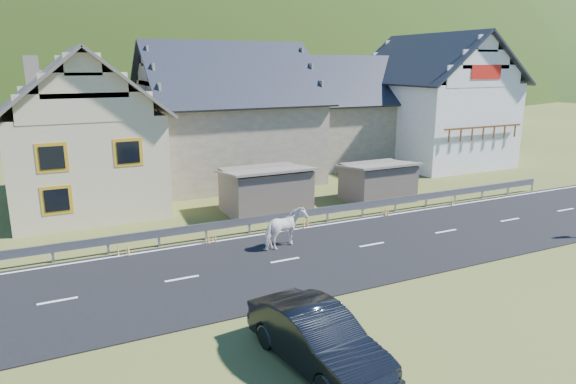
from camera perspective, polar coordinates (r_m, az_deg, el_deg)
ground at (r=21.73m, az=9.29°, el=-5.89°), size 160.00×160.00×0.00m
road at (r=21.72m, az=9.29°, el=-5.84°), size 60.00×7.00×0.04m
lane_markings at (r=21.71m, az=9.30°, el=-5.78°), size 60.00×6.60×0.01m
guardrail at (r=24.50m, az=4.43°, el=-2.05°), size 28.10×0.09×0.75m
shed_left at (r=25.92m, az=-2.51°, el=0.11°), size 4.30×3.30×2.40m
shed_right at (r=28.66m, az=9.92°, el=1.06°), size 3.80×2.90×2.20m
house_cream at (r=28.84m, az=-22.03°, el=7.11°), size 7.80×9.80×8.30m
house_stone_a at (r=33.56m, az=-6.82°, el=9.34°), size 10.80×9.80×8.90m
house_stone_b at (r=39.71m, az=6.17°, el=9.51°), size 9.80×8.80×8.10m
house_white at (r=40.82m, az=15.77°, el=10.35°), size 8.80×10.80×9.70m
mountain at (r=199.24m, az=-20.73°, el=5.29°), size 440.00×280.00×260.00m
horse at (r=20.90m, az=-0.30°, el=-4.07°), size 1.44×2.08×1.60m
car at (r=13.24m, az=3.31°, el=-15.89°), size 2.12×4.67×1.49m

